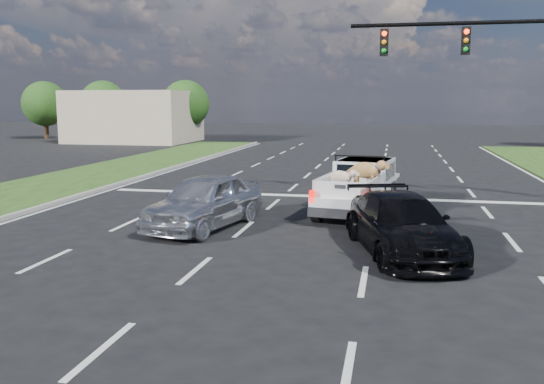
{
  "coord_description": "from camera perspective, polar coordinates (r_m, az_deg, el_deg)",
  "views": [
    {
      "loc": [
        2.24,
        -11.09,
        3.51
      ],
      "look_at": [
        -0.52,
        2.0,
        1.4
      ],
      "focal_mm": 38.0,
      "sensor_mm": 36.0,
      "label": 1
    }
  ],
  "objects": [
    {
      "name": "tree_far_a",
      "position": [
        58.73,
        -21.59,
        8.13
      ],
      "size": [
        4.2,
        4.2,
        5.4
      ],
      "color": "#332114",
      "rests_on": "ground"
    },
    {
      "name": "traffic_signal",
      "position": [
        22.18,
        25.34,
        11.27
      ],
      "size": [
        9.11,
        0.31,
        7.0
      ],
      "color": "black",
      "rests_on": "ground"
    },
    {
      "name": "curb_left",
      "position": [
        20.77,
        -21.22,
        -1.18
      ],
      "size": [
        0.15,
        60.0,
        0.14
      ],
      "primitive_type": "cube",
      "color": "gray",
      "rests_on": "ground"
    },
    {
      "name": "tree_far_c",
      "position": [
        52.37,
        -8.55,
        8.63
      ],
      "size": [
        4.2,
        4.2,
        5.4
      ],
      "color": "#332114",
      "rests_on": "ground"
    },
    {
      "name": "silver_sedan",
      "position": [
        16.2,
        -6.7,
        -0.87
      ],
      "size": [
        2.75,
        4.75,
        1.52
      ],
      "primitive_type": "imported",
      "rotation": [
        0.0,
        0.0,
        -0.23
      ],
      "color": "silver",
      "rests_on": "ground"
    },
    {
      "name": "building_left",
      "position": [
        52.09,
        -13.45,
        7.29
      ],
      "size": [
        10.0,
        8.0,
        4.4
      ],
      "primitive_type": "cube",
      "color": "tan",
      "rests_on": "ground"
    },
    {
      "name": "black_coupe",
      "position": [
        13.69,
        12.71,
        -3.18
      ],
      "size": [
        3.18,
        5.05,
        1.36
      ],
      "primitive_type": "imported",
      "rotation": [
        0.0,
        0.0,
        0.29
      ],
      "color": "black",
      "rests_on": "ground"
    },
    {
      "name": "pickup_truck",
      "position": [
        18.46,
        8.63,
        0.61
      ],
      "size": [
        2.47,
        5.07,
        1.82
      ],
      "rotation": [
        0.0,
        0.0,
        -0.16
      ],
      "color": "black",
      "rests_on": "ground"
    },
    {
      "name": "ground",
      "position": [
        11.85,
        0.48,
        -8.27
      ],
      "size": [
        160.0,
        160.0,
        0.0
      ],
      "primitive_type": "plane",
      "color": "black",
      "rests_on": "ground"
    },
    {
      "name": "tree_far_b",
      "position": [
        55.66,
        -16.37,
        8.38
      ],
      "size": [
        4.2,
        4.2,
        5.4
      ],
      "color": "#332114",
      "rests_on": "ground"
    },
    {
      "name": "road_markings",
      "position": [
        18.13,
        4.61,
        -2.2
      ],
      "size": [
        17.75,
        60.0,
        0.01
      ],
      "color": "silver",
      "rests_on": "ground"
    }
  ]
}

